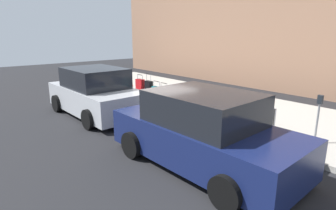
% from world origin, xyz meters
% --- Properties ---
extents(ground_plane, '(40.00, 40.00, 0.00)m').
position_xyz_m(ground_plane, '(0.00, 0.00, 0.00)').
color(ground_plane, black).
extents(sidewalk_curb, '(18.00, 5.00, 0.14)m').
position_xyz_m(sidewalk_curb, '(0.00, -2.50, 0.07)').
color(sidewalk_curb, '#ADA89E').
rests_on(sidewalk_curb, ground_plane).
extents(suitcase_silver_0, '(0.50, 0.26, 0.81)m').
position_xyz_m(suitcase_silver_0, '(-4.16, -0.75, 0.52)').
color(suitcase_silver_0, '#9EA0A8').
rests_on(suitcase_silver_0, sidewalk_curb).
extents(suitcase_navy_1, '(0.36, 0.21, 0.94)m').
position_xyz_m(suitcase_navy_1, '(-3.60, -0.78, 0.48)').
color(suitcase_navy_1, navy).
rests_on(suitcase_navy_1, sidewalk_curb).
extents(suitcase_teal_2, '(0.42, 0.28, 0.78)m').
position_xyz_m(suitcase_teal_2, '(-3.09, -0.86, 0.50)').
color(suitcase_teal_2, '#0F606B').
rests_on(suitcase_teal_2, sidewalk_curb).
extents(suitcase_black_3, '(0.49, 0.27, 0.98)m').
position_xyz_m(suitcase_black_3, '(-2.50, -0.88, 0.53)').
color(suitcase_black_3, black).
rests_on(suitcase_black_3, sidewalk_curb).
extents(suitcase_red_4, '(0.44, 0.19, 1.07)m').
position_xyz_m(suitcase_red_4, '(-1.91, -0.74, 0.52)').
color(suitcase_red_4, red).
rests_on(suitcase_red_4, sidewalk_curb).
extents(suitcase_olive_5, '(0.50, 0.26, 0.71)m').
position_xyz_m(suitcase_olive_5, '(-1.31, -0.88, 0.47)').
color(suitcase_olive_5, '#59601E').
rests_on(suitcase_olive_5, sidewalk_curb).
extents(suitcase_maroon_6, '(0.46, 0.30, 0.86)m').
position_xyz_m(suitcase_maroon_6, '(-0.70, -0.87, 0.44)').
color(suitcase_maroon_6, maroon).
rests_on(suitcase_maroon_6, sidewalk_curb).
extents(suitcase_silver_7, '(0.42, 0.24, 0.58)m').
position_xyz_m(suitcase_silver_7, '(-0.14, -0.82, 0.40)').
color(suitcase_silver_7, '#9EA0A8').
rests_on(suitcase_silver_7, sidewalk_curb).
extents(suitcase_navy_8, '(0.43, 0.24, 0.83)m').
position_xyz_m(suitcase_navy_8, '(0.42, -0.80, 0.43)').
color(suitcase_navy_8, navy).
rests_on(suitcase_navy_8, sidewalk_curb).
extents(suitcase_teal_9, '(0.46, 0.20, 0.82)m').
position_xyz_m(suitcase_teal_9, '(0.99, -0.87, 0.42)').
color(suitcase_teal_9, '#0F606B').
rests_on(suitcase_teal_9, sidewalk_curb).
extents(suitcase_black_10, '(0.37, 0.20, 1.07)m').
position_xyz_m(suitcase_black_10, '(1.54, -0.86, 0.52)').
color(suitcase_black_10, black).
rests_on(suitcase_black_10, sidewalk_curb).
extents(suitcase_red_11, '(0.41, 0.25, 0.98)m').
position_xyz_m(suitcase_red_11, '(2.06, -0.77, 0.52)').
color(suitcase_red_11, red).
rests_on(suitcase_red_11, sidewalk_curb).
extents(fire_hydrant, '(0.39, 0.21, 0.79)m').
position_xyz_m(fire_hydrant, '(2.99, -0.82, 0.55)').
color(fire_hydrant, red).
rests_on(fire_hydrant, sidewalk_curb).
extents(bollard_post, '(0.12, 0.12, 0.81)m').
position_xyz_m(bollard_post, '(3.77, -0.67, 0.54)').
color(bollard_post, '#333338').
rests_on(bollard_post, sidewalk_curb).
extents(parking_meter, '(0.12, 0.09, 1.27)m').
position_xyz_m(parking_meter, '(-5.41, -1.07, 0.97)').
color(parking_meter, slate).
rests_on(parking_meter, sidewalk_curb).
extents(parked_car_navy_0, '(4.46, 2.22, 1.68)m').
position_xyz_m(parked_car_navy_0, '(-4.17, 1.85, 0.78)').
color(parked_car_navy_0, '#141E4C').
rests_on(parked_car_navy_0, ground_plane).
extents(parked_car_silver_1, '(4.32, 2.17, 1.70)m').
position_xyz_m(parked_car_silver_1, '(1.07, 1.85, 0.79)').
color(parked_car_silver_1, '#B2B5BA').
rests_on(parked_car_silver_1, ground_plane).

